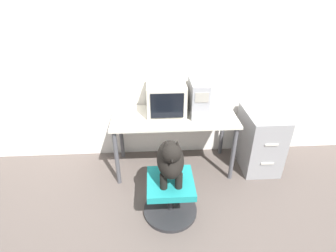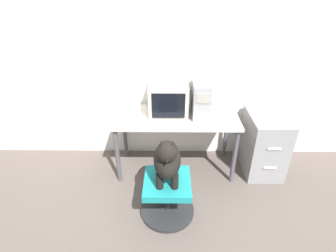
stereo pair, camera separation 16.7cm
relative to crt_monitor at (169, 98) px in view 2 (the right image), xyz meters
The scene contains 10 objects.
ground_plane 1.02m from the crt_monitor, 77.88° to the right, with size 12.00×12.00×0.00m, color #564C47.
wall_back 0.48m from the crt_monitor, 73.01° to the left, with size 8.00×0.05×2.60m.
desk 0.30m from the crt_monitor, 46.79° to the right, with size 1.44×0.63×0.75m.
crt_monitor is the anchor object (origin of this frame).
pc_tower 0.37m from the crt_monitor, ahead, with size 0.20×0.43×0.40m.
keyboard 0.35m from the crt_monitor, 95.34° to the right, with size 0.43×0.16×0.03m.
computer_mouse 0.43m from the crt_monitor, 54.04° to the right, with size 0.06×0.05×0.04m.
office_chair 1.10m from the crt_monitor, 90.43° to the right, with size 0.56×0.56×0.43m.
dog 0.87m from the crt_monitor, 90.43° to the right, with size 0.26×0.49×0.52m.
filing_cabinet 1.29m from the crt_monitor, ahead, with size 0.44×0.63×0.75m.
Camera 2 is at (-0.07, -2.38, 2.16)m, focal length 28.00 mm.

